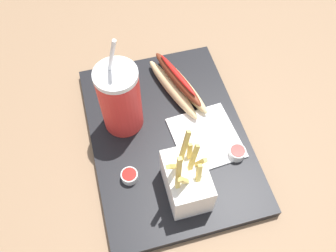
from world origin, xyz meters
TOP-DOWN VIEW (x-y plane):
  - ground_plane at (0.00, 0.00)m, footprint 2.40×2.40m
  - food_tray at (0.00, 0.00)m, footprint 0.43×0.31m
  - soda_cup at (0.05, 0.08)m, footprint 0.08×0.08m
  - fries_basket at (-0.13, 0.00)m, footprint 0.10×0.07m
  - hot_dog_1 at (0.10, -0.05)m, footprint 0.19×0.10m
  - ketchup_cup_1 at (-0.08, 0.10)m, footprint 0.03×0.03m
  - ketchup_cup_2 at (-0.08, -0.12)m, footprint 0.03×0.03m
  - napkin_stack at (-0.03, -0.07)m, footprint 0.15×0.14m

SIDE VIEW (x-z plane):
  - ground_plane at x=0.00m, z-range -0.02..0.00m
  - food_tray at x=0.00m, z-range 0.00..0.02m
  - napkin_stack at x=-0.03m, z-range 0.02..0.02m
  - ketchup_cup_1 at x=-0.08m, z-range 0.02..0.04m
  - ketchup_cup_2 at x=-0.08m, z-range 0.02..0.04m
  - hot_dog_1 at x=0.10m, z-range 0.01..0.07m
  - fries_basket at x=-0.13m, z-range -0.02..0.14m
  - soda_cup at x=0.05m, z-range -0.02..0.21m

